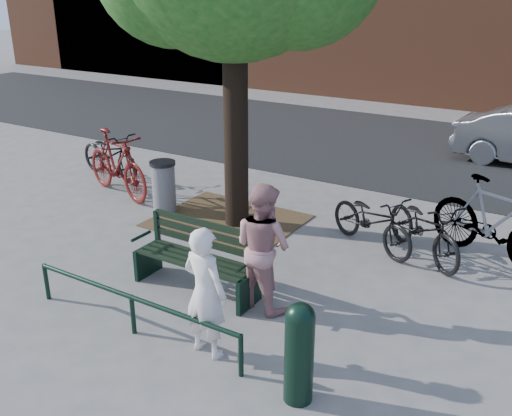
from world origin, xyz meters
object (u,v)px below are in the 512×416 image
Objects in this scene: park_bench at (199,256)px; person_left at (205,292)px; person_right at (263,246)px; bicycle_c at (372,220)px; litter_bin at (164,186)px; bollard at (299,349)px.

park_bench is 1.50m from person_left.
bicycle_c is at bearing -90.07° from person_right.
litter_bin reaches higher than bicycle_c.
person_right is (0.95, 0.07, 0.34)m from park_bench.
park_bench is 1.61× the size of bollard.
person_right is 3.70m from litter_bin.
person_right is 1.52× the size of bollard.
park_bench is 2.52m from bollard.
park_bench is 2.94m from litter_bin.
bollard is 3.77m from bicycle_c.
park_bench reaches higher than bicycle_c.
person_left is 4.42m from litter_bin.
person_right reaches higher than park_bench.
litter_bin is (-3.18, 3.05, -0.28)m from person_left.
park_bench is at bearing -45.01° from person_left.
bollard is (2.17, -1.28, 0.10)m from park_bench.
person_left is 1.61× the size of litter_bin.
person_right is at bearing -30.19° from litter_bin.
person_right is 1.84m from bollard.
person_left is 0.92× the size of person_right.
park_bench reaches higher than litter_bin.
person_right reaches higher than litter_bin.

